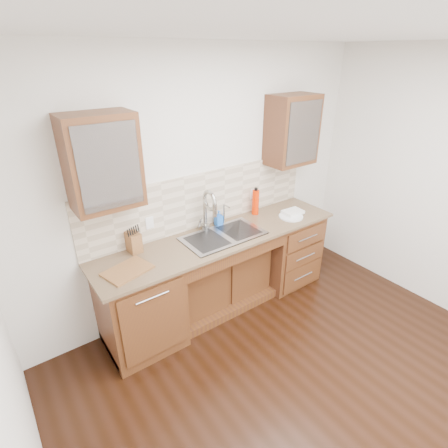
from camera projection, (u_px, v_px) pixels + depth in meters
ground at (320, 399)px, 2.97m from camera, size 4.00×3.50×0.10m
ceiling at (390, 18)px, 1.72m from camera, size 4.00×3.50×0.10m
wall_back at (202, 185)px, 3.65m from camera, size 4.00×0.10×2.70m
base_cabinet_left at (140, 306)px, 3.30m from camera, size 0.70×0.62×0.88m
base_cabinet_center at (217, 276)px, 3.90m from camera, size 1.20×0.44×0.70m
base_cabinet_right at (285, 247)px, 4.29m from camera, size 0.70×0.62×0.88m
countertop at (223, 237)px, 3.58m from camera, size 2.70×0.65×0.03m
backsplash at (205, 199)px, 3.67m from camera, size 2.70×0.02×0.59m
sink at (223, 243)px, 3.60m from camera, size 0.84×0.46×0.19m
faucet at (205, 212)px, 3.61m from camera, size 0.04×0.04×0.40m
filter_tap at (224, 213)px, 3.78m from camera, size 0.02×0.02×0.24m
upper_cabinet_left at (102, 162)px, 2.73m from camera, size 0.55×0.34×0.75m
upper_cabinet_right at (292, 130)px, 3.83m from camera, size 0.55×0.34×0.75m
outlet_left at (150, 223)px, 3.36m from camera, size 0.08×0.01×0.12m
outlet_right at (253, 194)px, 4.04m from camera, size 0.08×0.01×0.12m
soap_bottle at (219, 218)px, 3.75m from camera, size 0.08×0.08×0.17m
water_bottle at (255, 202)px, 3.99m from camera, size 0.09×0.09×0.29m
plate at (291, 216)px, 3.97m from camera, size 0.28×0.28×0.02m
dish_towel at (293, 212)px, 4.02m from camera, size 0.23×0.18×0.04m
knife_block at (133, 242)px, 3.26m from camera, size 0.12×0.18×0.19m
cutting_board at (128, 270)px, 2.99m from camera, size 0.44×0.36×0.02m
cup_left_a at (92, 171)px, 2.71m from camera, size 0.11×0.11×0.09m
cup_left_b at (109, 167)px, 2.78m from camera, size 0.14×0.14×0.10m
cup_right_a at (283, 136)px, 3.78m from camera, size 0.17×0.17×0.11m
cup_right_b at (299, 133)px, 3.92m from camera, size 0.14×0.14×0.10m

